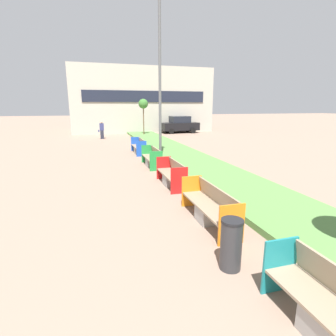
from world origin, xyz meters
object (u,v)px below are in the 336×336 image
object	(u,v)px
bench_teal_frame	(333,316)
pedestrian_walking	(102,130)
bench_red_frame	(172,176)
street_lamp_post	(160,71)
parked_car_distant	(180,125)
litter_bin	(231,244)
bench_orange_frame	(210,208)
bench_green_frame	(152,159)
sapling_tree_far	(143,104)
bench_blue_frame	(139,148)

from	to	relation	value
bench_teal_frame	pedestrian_walking	world-z (taller)	pedestrian_walking
bench_teal_frame	bench_red_frame	world-z (taller)	same
bench_teal_frame	street_lamp_post	xyz separation A→B (m)	(0.61, 11.25, 4.29)
street_lamp_post	parked_car_distant	distance (m)	16.50
litter_bin	pedestrian_walking	xyz separation A→B (m)	(-1.48, 21.13, 0.33)
bench_orange_frame	litter_bin	world-z (taller)	litter_bin
bench_orange_frame	bench_green_frame	xyz separation A→B (m)	(-0.00, 6.81, -0.01)
bench_orange_frame	street_lamp_post	distance (m)	8.66
litter_bin	bench_orange_frame	bearing A→B (deg)	76.14
sapling_tree_far	bench_orange_frame	bearing A→B (deg)	-96.16
bench_orange_frame	street_lamp_post	xyz separation A→B (m)	(0.61, 7.50, 4.28)
bench_red_frame	bench_green_frame	size ratio (longest dim) A/B	1.00
sapling_tree_far	bench_blue_frame	bearing A→B (deg)	-102.77
litter_bin	street_lamp_post	bearing A→B (deg)	83.40
bench_orange_frame	pedestrian_walking	bearing A→B (deg)	95.87
street_lamp_post	sapling_tree_far	bearing A→B (deg)	82.95
bench_blue_frame	street_lamp_post	world-z (taller)	street_lamp_post
pedestrian_walking	parked_car_distant	world-z (taller)	parked_car_distant
bench_green_frame	litter_bin	world-z (taller)	litter_bin
bench_red_frame	bench_blue_frame	bearing A→B (deg)	89.99
bench_blue_frame	street_lamp_post	size ratio (longest dim) A/B	0.26
litter_bin	sapling_tree_far	world-z (taller)	sapling_tree_far
bench_teal_frame	bench_red_frame	size ratio (longest dim) A/B	0.97
bench_blue_frame	pedestrian_walking	distance (m)	8.75
bench_teal_frame	bench_green_frame	size ratio (longest dim) A/B	0.97
street_lamp_post	pedestrian_walking	xyz separation A→B (m)	(-2.58, 11.65, -3.83)
bench_green_frame	sapling_tree_far	bearing A→B (deg)	80.76
parked_car_distant	bench_red_frame	bearing A→B (deg)	-113.48
bench_green_frame	pedestrian_walking	xyz separation A→B (m)	(-1.96, 12.34, 0.46)
bench_red_frame	pedestrian_walking	xyz separation A→B (m)	(-1.96, 15.75, 0.46)
street_lamp_post	sapling_tree_far	size ratio (longest dim) A/B	2.34
bench_orange_frame	street_lamp_post	size ratio (longest dim) A/B	0.29
pedestrian_walking	bench_green_frame	bearing A→B (deg)	-80.95
bench_teal_frame	bench_red_frame	xyz separation A→B (m)	(0.00, 7.15, 0.00)
street_lamp_post	pedestrian_walking	world-z (taller)	street_lamp_post
bench_blue_frame	sapling_tree_far	xyz separation A→B (m)	(2.20, 9.70, 2.75)
street_lamp_post	bench_orange_frame	bearing A→B (deg)	-94.64
bench_teal_frame	bench_red_frame	bearing A→B (deg)	89.99
litter_bin	street_lamp_post	xyz separation A→B (m)	(1.10, 9.48, 4.17)
bench_red_frame	parked_car_distant	distance (m)	20.13
bench_red_frame	sapling_tree_far	xyz separation A→B (m)	(2.20, 16.94, 2.76)
parked_car_distant	bench_teal_frame	bearing A→B (deg)	-108.42
bench_red_frame	bench_green_frame	xyz separation A→B (m)	(0.00, 3.41, 0.00)
bench_red_frame	parked_car_distant	size ratio (longest dim) A/B	0.48
bench_blue_frame	litter_bin	size ratio (longest dim) A/B	2.22
bench_blue_frame	litter_bin	world-z (taller)	litter_bin
litter_bin	street_lamp_post	size ratio (longest dim) A/B	0.12
bench_orange_frame	sapling_tree_far	xyz separation A→B (m)	(2.20, 20.33, 2.75)
bench_orange_frame	bench_red_frame	distance (m)	3.40
bench_green_frame	bench_blue_frame	distance (m)	3.82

